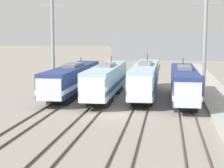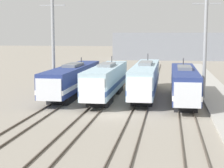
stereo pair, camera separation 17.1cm
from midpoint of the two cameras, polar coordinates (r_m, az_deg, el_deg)
The scene contains 12 objects.
ground_plane at distance 35.99m, azimuth 0.26°, elevation -4.63°, with size 400.00×400.00×0.00m, color gray.
rail_pair_far_left at distance 37.53m, azimuth -10.11°, elevation -4.12°, with size 1.51×120.00×0.15m.
rail_pair_center_left at distance 36.36m, azimuth -3.29°, elevation -4.40°, with size 1.51×120.00×0.15m.
rail_pair_center_right at distance 35.73m, azimuth 3.87°, elevation -4.62°, with size 1.51×120.00×0.15m.
rail_pair_far_right at distance 35.67m, azimuth 11.18°, elevation -4.77°, with size 1.51×120.00×0.15m.
locomotive_far_left at distance 46.87m, azimuth -6.21°, elevation 0.74°, with size 2.95×19.88×4.47m.
locomotive_center_left at distance 44.45m, azimuth -1.03°, elevation 0.54°, with size 2.82×17.84×4.79m.
locomotive_center_right at distance 45.75m, azimuth 4.96°, elevation 0.77°, with size 2.74×19.46×5.06m.
locomotive_far_right at distance 42.59m, azimuth 10.80°, elevation 0.02°, with size 2.74×17.20×4.74m.
catenary_tower_left at distance 45.94m, azimuth -9.10°, elevation 6.05°, with size 3.16×0.40×12.53m.
catenary_tower_right at distance 44.00m, azimuth 13.87°, elevation 5.86°, with size 3.16×0.40×12.53m.
depot_building at distance 116.62m, azimuth 11.35°, elevation 5.70°, with size 44.42×15.23×8.01m.
Camera 1 is at (4.93, -34.82, 7.65)m, focal length 60.00 mm.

